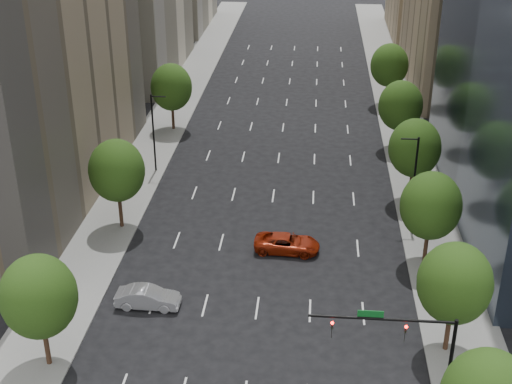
# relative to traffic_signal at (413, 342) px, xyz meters

# --- Properties ---
(sidewalk_left) EXTENTS (6.00, 200.00, 0.15)m
(sidewalk_left) POSITION_rel_traffic_signal_xyz_m (-26.03, 30.00, -5.10)
(sidewalk_left) COLOR slate
(sidewalk_left) RESTS_ON ground
(sidewalk_right) EXTENTS (6.00, 200.00, 0.15)m
(sidewalk_right) POSITION_rel_traffic_signal_xyz_m (4.97, 30.00, -5.10)
(sidewalk_right) COLOR slate
(sidewalk_right) RESTS_ON ground
(tree_right_1) EXTENTS (5.20, 5.20, 8.75)m
(tree_right_1) POSITION_rel_traffic_signal_xyz_m (3.47, 6.00, 0.58)
(tree_right_1) COLOR #382316
(tree_right_1) RESTS_ON ground
(tree_right_2) EXTENTS (5.20, 5.20, 8.61)m
(tree_right_2) POSITION_rel_traffic_signal_xyz_m (3.47, 18.00, 0.43)
(tree_right_2) COLOR #382316
(tree_right_2) RESTS_ON ground
(tree_right_3) EXTENTS (5.20, 5.20, 8.89)m
(tree_right_3) POSITION_rel_traffic_signal_xyz_m (3.47, 30.00, 0.72)
(tree_right_3) COLOR #382316
(tree_right_3) RESTS_ON ground
(tree_right_4) EXTENTS (5.20, 5.20, 8.46)m
(tree_right_4) POSITION_rel_traffic_signal_xyz_m (3.47, 44.00, 0.29)
(tree_right_4) COLOR #382316
(tree_right_4) RESTS_ON ground
(tree_right_5) EXTENTS (5.20, 5.20, 8.75)m
(tree_right_5) POSITION_rel_traffic_signal_xyz_m (3.47, 60.00, 0.58)
(tree_right_5) COLOR #382316
(tree_right_5) RESTS_ON ground
(tree_left_0) EXTENTS (5.20, 5.20, 8.75)m
(tree_left_0) POSITION_rel_traffic_signal_xyz_m (-24.53, 2.00, 0.58)
(tree_left_0) COLOR #382316
(tree_left_0) RESTS_ON ground
(tree_left_1) EXTENTS (5.20, 5.20, 8.97)m
(tree_left_1) POSITION_rel_traffic_signal_xyz_m (-24.53, 22.00, 0.79)
(tree_left_1) COLOR #382316
(tree_left_1) RESTS_ON ground
(tree_left_2) EXTENTS (5.20, 5.20, 8.68)m
(tree_left_2) POSITION_rel_traffic_signal_xyz_m (-24.53, 48.00, 0.50)
(tree_left_2) COLOR #382316
(tree_left_2) RESTS_ON ground
(streetlight_rn) EXTENTS (1.70, 0.20, 9.00)m
(streetlight_rn) POSITION_rel_traffic_signal_xyz_m (2.91, 25.00, -0.33)
(streetlight_rn) COLOR black
(streetlight_rn) RESTS_ON ground
(streetlight_ln) EXTENTS (1.70, 0.20, 9.00)m
(streetlight_ln) POSITION_rel_traffic_signal_xyz_m (-23.96, 35.00, -0.33)
(streetlight_ln) COLOR black
(streetlight_ln) RESTS_ON ground
(traffic_signal) EXTENTS (9.12, 0.40, 7.38)m
(traffic_signal) POSITION_rel_traffic_signal_xyz_m (0.00, 0.00, 0.00)
(traffic_signal) COLOR black
(traffic_signal) RESTS_ON ground
(car_silver) EXTENTS (5.13, 1.84, 1.68)m
(car_silver) POSITION_rel_traffic_signal_xyz_m (-19.13, 9.48, -4.33)
(car_silver) COLOR #A8A9AE
(car_silver) RESTS_ON ground
(car_red_far) EXTENTS (6.00, 3.01, 1.63)m
(car_red_far) POSITION_rel_traffic_signal_xyz_m (-8.60, 18.93, -4.36)
(car_red_far) COLOR maroon
(car_red_far) RESTS_ON ground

